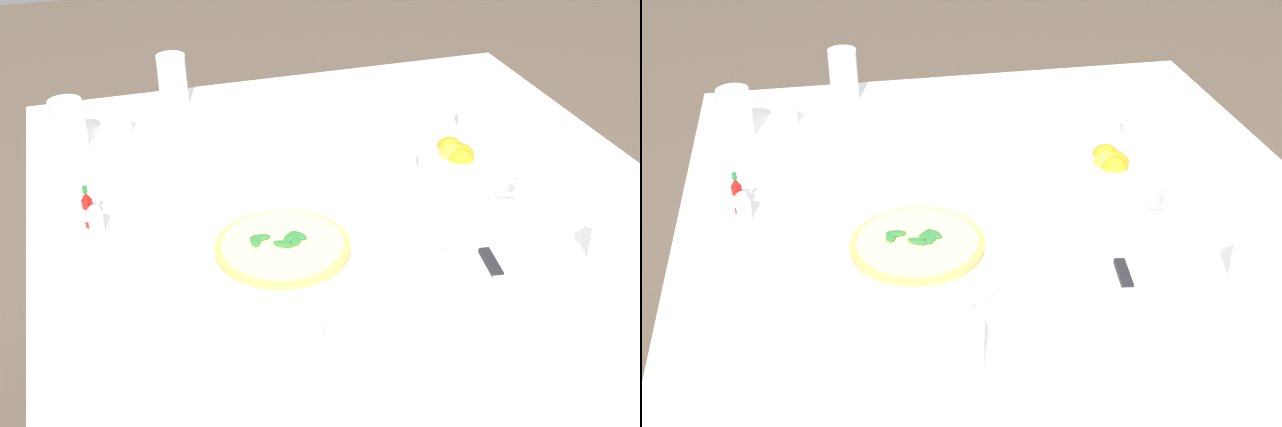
{
  "view_description": "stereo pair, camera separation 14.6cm",
  "coord_description": "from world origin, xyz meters",
  "views": [
    {
      "loc": [
        1.27,
        -0.46,
        1.53
      ],
      "look_at": [
        0.09,
        -0.09,
        0.76
      ],
      "focal_mm": 45.17,
      "sensor_mm": 36.0,
      "label": 1
    },
    {
      "loc": [
        1.31,
        -0.32,
        1.53
      ],
      "look_at": [
        0.09,
        -0.09,
        0.76
      ],
      "focal_mm": 45.17,
      "sensor_mm": 36.0,
      "label": 2
    }
  ],
  "objects": [
    {
      "name": "menu_card",
      "position": [
        -0.42,
        -0.41,
        0.77
      ],
      "size": [
        0.07,
        0.06,
        0.06
      ],
      "rotation": [
        0.0,
        0.0,
        0.67
      ],
      "color": "white",
      "rests_on": "dining_table"
    },
    {
      "name": "water_glass_left_edge",
      "position": [
        0.48,
        -0.17,
        0.78
      ],
      "size": [
        0.07,
        0.07,
        0.1
      ],
      "color": "white",
      "rests_on": "dining_table"
    },
    {
      "name": "coffee_cup_back_corner",
      "position": [
        -0.31,
        0.1,
        0.77
      ],
      "size": [
        0.13,
        0.13,
        0.07
      ],
      "color": "white",
      "rests_on": "dining_table"
    },
    {
      "name": "napkin_folded",
      "position": [
        0.37,
        0.12,
        0.75
      ],
      "size": [
        0.24,
        0.18,
        0.02
      ],
      "rotation": [
        0.0,
        0.0,
        -0.23
      ],
      "color": "white",
      "rests_on": "dining_table"
    },
    {
      "name": "dining_table",
      "position": [
        0.0,
        0.0,
        0.62
      ],
      "size": [
        1.21,
        1.21,
        0.74
      ],
      "color": "white",
      "rests_on": "ground_plane"
    },
    {
      "name": "coffee_cup_far_left",
      "position": [
        0.35,
        0.34,
        0.77
      ],
      "size": [
        0.13,
        0.13,
        0.07
      ],
      "color": "white",
      "rests_on": "dining_table"
    },
    {
      "name": "salt_shaker",
      "position": [
        0.0,
        -0.48,
        0.76
      ],
      "size": [
        0.03,
        0.03,
        0.06
      ],
      "color": "white",
      "rests_on": "dining_table"
    },
    {
      "name": "water_glass_near_left",
      "position": [
        -0.51,
        -0.27,
        0.79
      ],
      "size": [
        0.07,
        0.07,
        0.13
      ],
      "color": "white",
      "rests_on": "dining_table"
    },
    {
      "name": "coffee_cup_far_right",
      "position": [
        0.15,
        0.31,
        0.77
      ],
      "size": [
        0.13,
        0.13,
        0.07
      ],
      "color": "white",
      "rests_on": "dining_table"
    },
    {
      "name": "hot_sauce_bottle",
      "position": [
        -0.02,
        -0.49,
        0.77
      ],
      "size": [
        0.02,
        0.02,
        0.08
      ],
      "color": "#B7140F",
      "rests_on": "dining_table"
    },
    {
      "name": "coffee_cup_right_edge",
      "position": [
        -0.17,
        0.35,
        0.76
      ],
      "size": [
        0.13,
        0.13,
        0.06
      ],
      "color": "white",
      "rests_on": "dining_table"
    },
    {
      "name": "pizza_plate",
      "position": [
        0.18,
        -0.19,
        0.75
      ],
      "size": [
        0.35,
        0.35,
        0.02
      ],
      "color": "white",
      "rests_on": "dining_table"
    },
    {
      "name": "citrus_bowl",
      "position": [
        -0.01,
        0.22,
        0.77
      ],
      "size": [
        0.15,
        0.15,
        0.07
      ],
      "color": "white",
      "rests_on": "dining_table"
    },
    {
      "name": "dinner_knife",
      "position": [
        0.37,
        0.12,
        0.76
      ],
      "size": [
        0.2,
        0.05,
        0.01
      ],
      "rotation": [
        0.0,
        0.0,
        -0.15
      ],
      "color": "silver",
      "rests_on": "napkin_folded"
    },
    {
      "name": "pepper_shaker",
      "position": [
        -0.05,
        -0.5,
        0.76
      ],
      "size": [
        0.03,
        0.03,
        0.06
      ],
      "color": "white",
      "rests_on": "dining_table"
    },
    {
      "name": "pizza",
      "position": [
        0.18,
        -0.19,
        0.76
      ],
      "size": [
        0.23,
        0.23,
        0.02
      ],
      "color": "tan",
      "rests_on": "pizza_plate"
    },
    {
      "name": "water_glass_near_right",
      "position": [
        -0.35,
        -0.51,
        0.79
      ],
      "size": [
        0.07,
        0.07,
        0.11
      ],
      "color": "white",
      "rests_on": "dining_table"
    }
  ]
}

